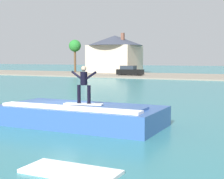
# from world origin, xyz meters

# --- Properties ---
(ground_plane) EXTENTS (260.00, 260.00, 0.00)m
(ground_plane) POSITION_xyz_m (0.00, 0.00, 0.00)
(ground_plane) COLOR teal
(wave_crest) EXTENTS (7.64, 3.62, 1.04)m
(wave_crest) POSITION_xyz_m (0.98, -0.51, 0.49)
(wave_crest) COLOR #31569A
(wave_crest) RESTS_ON ground_plane
(surfboard) EXTENTS (1.84, 0.84, 0.06)m
(surfboard) POSITION_xyz_m (1.32, -0.85, 1.07)
(surfboard) COLOR white
(surfboard) RESTS_ON wave_crest
(surfer) EXTENTS (1.30, 0.32, 1.71)m
(surfer) POSITION_xyz_m (1.33, -0.81, 2.06)
(surfer) COLOR black
(surfer) RESTS_ON surfboard
(shoreline_bank) EXTENTS (120.00, 17.63, 0.19)m
(shoreline_bank) POSITION_xyz_m (0.00, 44.02, 0.10)
(shoreline_bank) COLOR gray
(shoreline_bank) RESTS_ON ground_plane
(car_near_shore) EXTENTS (4.50, 2.15, 1.86)m
(car_near_shore) POSITION_xyz_m (-13.80, 41.32, 0.95)
(car_near_shore) COLOR black
(car_near_shore) RESTS_ON ground_plane
(house_with_chimney) EXTENTS (11.50, 11.50, 8.17)m
(house_with_chimney) POSITION_xyz_m (-21.38, 51.62, 4.34)
(house_with_chimney) COLOR beige
(house_with_chimney) RESTS_ON ground_plane
(tree_short_bushy) EXTENTS (2.54, 2.54, 7.01)m
(tree_short_bushy) POSITION_xyz_m (-29.74, 49.55, 5.55)
(tree_short_bushy) COLOR brown
(tree_short_bushy) RESTS_ON ground_plane
(whitewater_patch) EXTENTS (2.72, 1.20, 0.10)m
(whitewater_patch) POSITION_xyz_m (4.24, -6.64, 0.05)
(whitewater_patch) COLOR white
(whitewater_patch) RESTS_ON ground_plane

